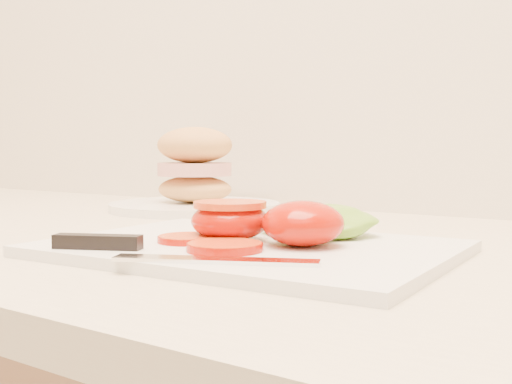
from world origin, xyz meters
The scene contains 8 objects.
cutting_board centered at (-0.57, 1.59, 0.94)m, with size 0.35×0.25×0.01m, color silver.
tomato_half_dome centered at (-0.53, 1.60, 0.96)m, with size 0.07×0.07×0.04m, color #B51100.
tomato_half_cut centered at (-0.60, 1.59, 0.96)m, with size 0.07×0.07×0.04m.
tomato_slice_0 centered at (-0.57, 1.54, 0.94)m, with size 0.06×0.06×0.01m, color orange.
tomato_slice_1 centered at (-0.62, 1.56, 0.94)m, with size 0.05×0.05×0.01m, color orange.
lettuce_leaf_0 centered at (-0.55, 1.67, 0.95)m, with size 0.12×0.09×0.03m, color #60A42B.
knife centered at (-0.61, 1.49, 0.94)m, with size 0.23×0.09×0.01m.
sandwich_plate centered at (-0.87, 1.86, 0.98)m, with size 0.26×0.26×0.13m.
Camera 1 is at (-0.24, 1.13, 1.03)m, focal length 45.00 mm.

